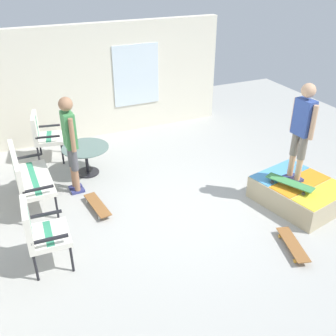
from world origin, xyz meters
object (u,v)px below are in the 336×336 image
(patio_chair_by_wall, at_px, (39,230))
(patio_table, at_px, (86,155))
(person_watching, at_px, (70,138))
(skateboard_spare, at_px, (293,245))
(skateboard_on_ramp, at_px, (290,183))
(patio_chair_near_house, at_px, (43,133))
(person_skater, at_px, (302,126))
(skateboard_by_bench, at_px, (97,205))
(skate_ramp, at_px, (300,192))
(patio_bench, at_px, (26,174))

(patio_chair_by_wall, height_order, patio_table, patio_chair_by_wall)
(person_watching, distance_m, skateboard_spare, 4.01)
(skateboard_spare, relative_size, skateboard_on_ramp, 1.02)
(patio_chair_near_house, bearing_deg, skateboard_on_ramp, -135.47)
(patio_table, xyz_separation_m, person_watching, (-0.55, 0.35, 0.65))
(person_watching, bearing_deg, person_skater, -118.99)
(patio_chair_by_wall, bearing_deg, patio_chair_near_house, -9.48)
(skateboard_by_bench, xyz_separation_m, skateboard_on_ramp, (-1.28, -2.96, 0.41))
(skate_ramp, distance_m, patio_chair_by_wall, 4.34)
(skate_ramp, height_order, skateboard_on_ramp, skateboard_on_ramp)
(skate_ramp, distance_m, patio_table, 4.02)
(patio_chair_by_wall, height_order, skateboard_by_bench, patio_chair_by_wall)
(person_watching, relative_size, person_skater, 1.05)
(skateboard_by_bench, relative_size, skateboard_spare, 0.99)
(skateboard_spare, bearing_deg, patio_chair_by_wall, 71.03)
(patio_chair_by_wall, bearing_deg, skateboard_on_ramp, -93.77)
(patio_table, xyz_separation_m, person_skater, (-2.42, -3.02, 1.00))
(patio_chair_by_wall, xyz_separation_m, skateboard_on_ramp, (-0.26, -4.00, -0.11))
(patio_chair_near_house, height_order, patio_table, patio_chair_near_house)
(skateboard_by_bench, bearing_deg, patio_bench, 59.38)
(patio_bench, relative_size, patio_chair_near_house, 1.23)
(patio_chair_near_house, relative_size, patio_chair_by_wall, 1.00)
(person_watching, bearing_deg, patio_table, -32.43)
(patio_chair_by_wall, height_order, person_watching, person_watching)
(skateboard_by_bench, xyz_separation_m, skateboard_spare, (-2.18, -2.35, 0.00))
(person_watching, height_order, person_skater, person_skater)
(patio_chair_by_wall, bearing_deg, patio_bench, -0.81)
(patio_table, relative_size, person_watching, 0.50)
(person_watching, height_order, skateboard_on_ramp, person_watching)
(person_watching, bearing_deg, patio_bench, 100.74)
(patio_bench, xyz_separation_m, patio_chair_by_wall, (-1.62, 0.02, -0.00))
(skateboard_spare, bearing_deg, skateboard_by_bench, 47.13)
(skate_ramp, xyz_separation_m, skateboard_by_bench, (1.23, 3.28, -0.12))
(skate_ramp, bearing_deg, patio_table, 50.95)
(patio_chair_near_house, distance_m, patio_chair_by_wall, 3.30)
(skate_ramp, relative_size, skateboard_on_ramp, 2.39)
(skate_ramp, bearing_deg, skateboard_by_bench, 69.46)
(patio_bench, xyz_separation_m, skateboard_spare, (-2.78, -3.36, -0.53))
(skateboard_by_bench, bearing_deg, person_skater, -109.27)
(patio_bench, bearing_deg, patio_chair_by_wall, 179.19)
(person_skater, bearing_deg, patio_chair_by_wall, 88.74)
(skateboard_by_bench, distance_m, skateboard_spare, 3.21)
(person_skater, distance_m, skateboard_spare, 1.89)
(patio_bench, relative_size, skateboard_by_bench, 1.54)
(skateboard_by_bench, relative_size, skateboard_on_ramp, 1.01)
(patio_chair_by_wall, distance_m, skateboard_on_ramp, 4.01)
(skateboard_by_bench, bearing_deg, patio_chair_by_wall, 134.57)
(skateboard_spare, bearing_deg, person_skater, -37.72)
(patio_bench, height_order, person_watching, person_watching)
(skate_ramp, distance_m, skateboard_spare, 1.34)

